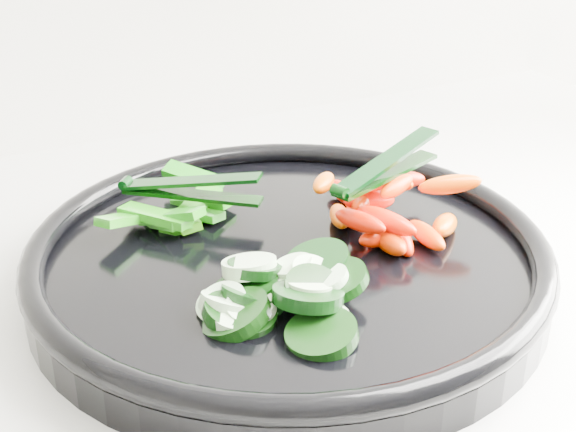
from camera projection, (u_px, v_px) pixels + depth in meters
name	position (u px, v px, depth m)	size (l,w,h in m)	color
veggie_tray	(288.00, 259.00, 0.58)	(0.38, 0.38, 0.04)	black
cucumber_pile	(271.00, 297.00, 0.51)	(0.13, 0.13, 0.04)	black
carrot_pile	(384.00, 209.00, 0.60)	(0.13, 0.14, 0.05)	#F71000
pepper_pile	(178.00, 211.00, 0.62)	(0.12, 0.11, 0.03)	#256C0A
tong_carrot	(384.00, 168.00, 0.59)	(0.11, 0.05, 0.02)	black
tong_pepper	(187.00, 188.00, 0.62)	(0.10, 0.08, 0.02)	black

